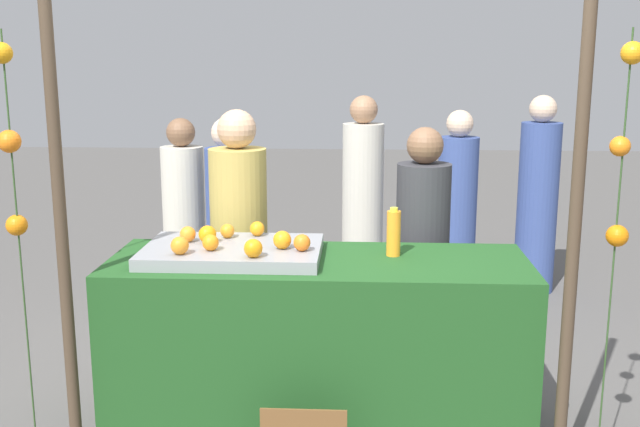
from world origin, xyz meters
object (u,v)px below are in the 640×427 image
Objects in this scene: juice_bottle at (394,233)px; vendor_left at (240,261)px; vendor_right at (422,269)px; stall_counter at (318,349)px; orange_0 at (282,240)px; orange_1 at (188,234)px.

vendor_left reaches higher than juice_bottle.
vendor_left reaches higher than vendor_right.
vendor_left is at bearing 129.52° from stall_counter.
orange_1 is at bearing 167.28° from orange_0.
vendor_left is at bearing -177.62° from vendor_right.
orange_0 is at bearing -137.57° from vendor_right.
vendor_right is at bearing 42.43° from orange_0.
orange_1 is at bearing -108.63° from vendor_left.
orange_0 reaches higher than stall_counter.
vendor_right is at bearing 2.38° from vendor_left.
vendor_left is at bearing 149.83° from juice_bottle.
vendor_right is (1.05, 0.04, -0.05)m from vendor_left.
vendor_right is (0.56, 0.64, 0.25)m from stall_counter.
vendor_left reaches higher than orange_0.
orange_1 is at bearing -179.10° from juice_bottle.
vendor_right reaches higher than stall_counter.
juice_bottle reaches higher than stall_counter.
vendor_left is 1.06× the size of vendor_right.
orange_1 is (-0.49, 0.11, -0.00)m from orange_0.
orange_1 is at bearing -155.41° from vendor_right.
orange_0 reaches higher than orange_1.
orange_1 is 0.62m from vendor_left.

